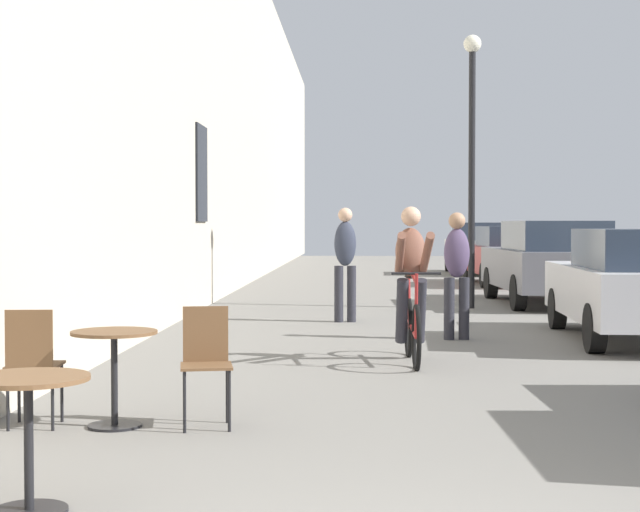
{
  "coord_description": "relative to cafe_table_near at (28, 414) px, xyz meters",
  "views": [
    {
      "loc": [
        -0.42,
        -3.43,
        1.51
      ],
      "look_at": [
        -1.08,
        13.68,
        0.96
      ],
      "focal_mm": 55.19,
      "sensor_mm": 36.0,
      "label": 1
    }
  ],
  "objects": [
    {
      "name": "building_facade_left",
      "position": [
        -1.31,
        12.4,
        3.87
      ],
      "size": [
        0.54,
        68.0,
        8.78
      ],
      "color": "#B7AD99",
      "rests_on": "ground_plane"
    },
    {
      "name": "cafe_table_near",
      "position": [
        0.0,
        0.0,
        0.0
      ],
      "size": [
        0.64,
        0.64,
        0.72
      ],
      "color": "black",
      "rests_on": "ground_plane"
    },
    {
      "name": "cafe_table_mid",
      "position": [
        -0.09,
        2.18,
        0.0
      ],
      "size": [
        0.64,
        0.64,
        0.72
      ],
      "color": "black",
      "rests_on": "ground_plane"
    },
    {
      "name": "cafe_chair_mid_toward_street",
      "position": [
        0.58,
        2.25,
        -0.0
      ],
      "size": [
        0.44,
        0.44,
        0.89
      ],
      "color": "black",
      "rests_on": "ground_plane"
    },
    {
      "name": "cafe_chair_mid_toward_wall",
      "position": [
        -0.68,
        2.1,
        -0.0
      ],
      "size": [
        0.41,
        0.41,
        0.89
      ],
      "color": "black",
      "rests_on": "ground_plane"
    },
    {
      "name": "cyclist_on_bicycle",
      "position": [
        2.31,
        5.81,
        0.29
      ],
      "size": [
        0.52,
        1.76,
        1.74
      ],
      "color": "black",
      "rests_on": "ground_plane"
    },
    {
      "name": "pedestrian_near",
      "position": [
        3.02,
        7.87,
        0.42
      ],
      "size": [
        0.37,
        0.29,
        1.67
      ],
      "color": "#26262D",
      "rests_on": "ground_plane"
    },
    {
      "name": "pedestrian_mid",
      "position": [
        1.53,
        10.15,
        0.48
      ],
      "size": [
        0.37,
        0.29,
        1.77
      ],
      "color": "#26262D",
      "rests_on": "ground_plane"
    },
    {
      "name": "street_lamp",
      "position": [
        3.76,
        12.71,
        2.59
      ],
      "size": [
        0.32,
        0.32,
        4.9
      ],
      "color": "black",
      "rests_on": "ground_plane"
    },
    {
      "name": "parked_car_second",
      "position": [
        5.32,
        7.76,
        0.23
      ],
      "size": [
        1.86,
        4.15,
        1.45
      ],
      "color": "#B7B7BC",
      "rests_on": "ground_plane"
    },
    {
      "name": "parked_car_third",
      "position": [
        5.32,
        13.58,
        0.3
      ],
      "size": [
        1.98,
        4.48,
        1.58
      ],
      "color": "#595960",
      "rests_on": "ground_plane"
    },
    {
      "name": "parked_car_fourth",
      "position": [
        5.49,
        19.73,
        0.24
      ],
      "size": [
        1.85,
        4.17,
        1.47
      ],
      "color": "maroon",
      "rests_on": "ground_plane"
    },
    {
      "name": "parked_car_fifth",
      "position": [
        5.44,
        25.18,
        0.29
      ],
      "size": [
        1.95,
        4.45,
        1.57
      ],
      "color": "beige",
      "rests_on": "ground_plane"
    }
  ]
}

